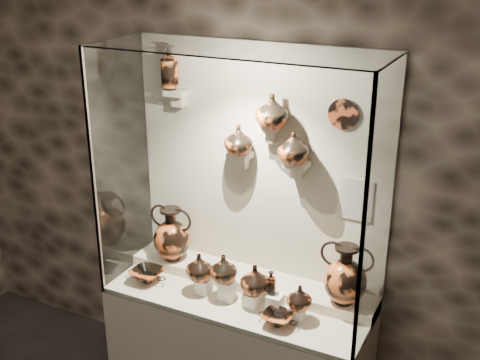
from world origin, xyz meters
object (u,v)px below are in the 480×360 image
object	(u,v)px
ovoid_vase_b	(272,111)
ovoid_vase_c	(293,147)
jug_b	(224,268)
jug_c	(255,280)
jug_e	(300,297)
kylix_right	(278,318)
amphora_left	(172,234)
lekythos_tall	(170,66)
ovoid_vase_a	(239,140)
amphora_right	(345,275)
lekythos_small	(271,281)
kylix_left	(147,274)
jug_a	(199,267)

from	to	relation	value
ovoid_vase_b	ovoid_vase_c	xyz separation A→B (m)	(0.14, 0.00, -0.20)
ovoid_vase_c	jug_b	bearing A→B (deg)	-158.45
jug_c	jug_e	distance (m)	0.31
kylix_right	ovoid_vase_c	distance (m)	1.01
kylix_right	jug_c	bearing A→B (deg)	172.99
amphora_left	ovoid_vase_c	bearing A→B (deg)	-9.98
lekythos_tall	ovoid_vase_c	xyz separation A→B (m)	(0.86, -0.03, -0.40)
ovoid_vase_a	jug_c	bearing A→B (deg)	-59.41
amphora_left	amphora_right	bearing A→B (deg)	-13.99
jug_b	lekythos_small	xyz separation A→B (m)	(0.32, 0.02, -0.02)
amphora_right	jug_e	bearing A→B (deg)	-138.89
jug_c	lekythos_tall	bearing A→B (deg)	139.84
jug_c	amphora_left	bearing A→B (deg)	146.01
jug_c	ovoid_vase_b	world-z (taller)	ovoid_vase_b
ovoid_vase_b	kylix_left	bearing A→B (deg)	-173.14
jug_a	lekythos_small	bearing A→B (deg)	0.01
jug_e	ovoid_vase_a	size ratio (longest dim) A/B	0.83
jug_e	ovoid_vase_a	distance (m)	1.02
lekythos_tall	ovoid_vase_b	world-z (taller)	lekythos_tall
jug_e	kylix_left	xyz separation A→B (m)	(-1.07, -0.04, -0.10)
amphora_left	ovoid_vase_a	xyz separation A→B (m)	(0.48, 0.06, 0.72)
jug_c	kylix_right	world-z (taller)	jug_c
amphora_left	lekythos_tall	world-z (taller)	lekythos_tall
lekythos_small	ovoid_vase_c	world-z (taller)	ovoid_vase_c
jug_b	jug_e	bearing A→B (deg)	-11.71
lekythos_small	kylix_left	distance (m)	0.88
jug_c	ovoid_vase_c	bearing A→B (deg)	40.78
amphora_right	jug_b	bearing A→B (deg)	-168.08
ovoid_vase_c	jug_c	bearing A→B (deg)	-134.49
jug_b	ovoid_vase_b	size ratio (longest dim) A/B	0.88
ovoid_vase_a	ovoid_vase_c	xyz separation A→B (m)	(0.36, -0.00, 0.00)
jug_a	lekythos_small	world-z (taller)	lekythos_small
jug_b	ovoid_vase_b	distance (m)	1.02
amphora_left	kylix_right	world-z (taller)	amphora_left
amphora_right	kylix_right	xyz separation A→B (m)	(-0.30, -0.30, -0.21)
amphora_left	lekythos_small	size ratio (longest dim) A/B	2.26
jug_e	ovoid_vase_a	bearing A→B (deg)	165.64
jug_a	lekythos_tall	size ratio (longest dim) A/B	0.59
jug_c	lekythos_small	distance (m)	0.11
jug_b	kylix_left	distance (m)	0.58
amphora_left	amphora_right	size ratio (longest dim) A/B	0.99
ovoid_vase_b	ovoid_vase_c	world-z (taller)	ovoid_vase_b
jug_a	jug_e	distance (m)	0.68
lekythos_small	ovoid_vase_b	size ratio (longest dim) A/B	0.82
amphora_left	lekythos_tall	distance (m)	1.13
jug_c	ovoid_vase_c	world-z (taller)	ovoid_vase_c
jug_a	lekythos_tall	distance (m)	1.28
amphora_right	kylix_left	xyz separation A→B (m)	(-1.27, -0.24, -0.21)
kylix_left	amphora_left	bearing A→B (deg)	72.43
kylix_right	ovoid_vase_c	bearing A→B (deg)	126.67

